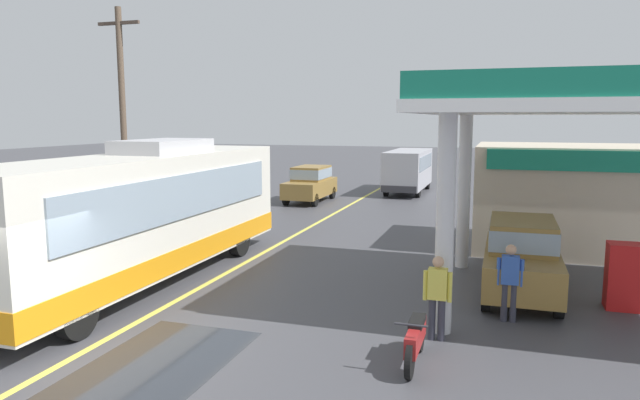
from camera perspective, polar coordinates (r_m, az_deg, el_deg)
name	(u,v)px	position (r m, az deg, el deg)	size (l,w,h in m)	color
ground	(352,204)	(29.00, 3.23, -0.36)	(120.00, 120.00, 0.00)	#424247
lane_divider_stripe	(322,220)	(24.25, 0.24, -2.00)	(0.16, 50.00, 0.01)	#D8CC4C
wet_puddle_patch	(131,382)	(10.25, -18.24, -16.80)	(2.32, 5.27, 0.01)	#26282D
coach_bus_main	(144,217)	(15.61, -17.09, -1.60)	(2.60, 11.04, 3.69)	silver
gas_station_roadside	(600,175)	(18.41, 26.06, 2.20)	(9.10, 11.95, 5.10)	#147259
car_at_pump	(522,253)	(14.81, 19.41, -5.00)	(1.70, 4.20, 1.82)	olive
minibus_opposing_lane	(408,167)	(33.59, 8.76, 3.24)	(2.04, 6.13, 2.44)	#A5A5AD
motorcycle_parked_forecourt	(416,339)	(10.40, 9.47, -13.49)	(0.55, 1.80, 0.92)	black
pedestrian_near_pump	(510,279)	(12.74, 18.35, -7.42)	(0.55, 0.22, 1.66)	#33333F
pedestrian_by_shop	(437,293)	(11.35, 11.58, -9.07)	(0.55, 0.22, 1.66)	#33333F
car_trailing_behind_bus	(311,182)	(29.59, -0.94, 1.80)	(1.70, 4.20, 1.82)	olive
utility_pole_roadside	(123,114)	(23.81, -19.00, 8.04)	(1.80, 0.24, 8.46)	brown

